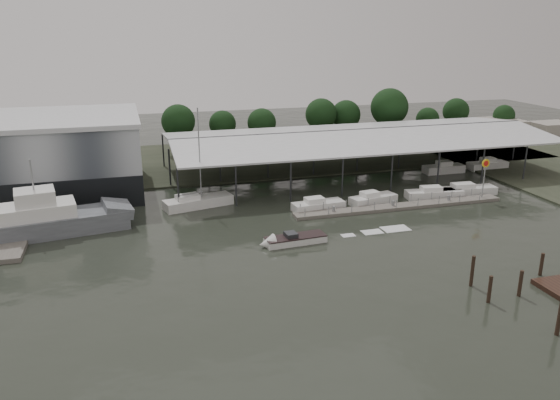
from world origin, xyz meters
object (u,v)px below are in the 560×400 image
object	(u,v)px
shell_fuel_sign	(485,171)
speedboat_underway	(290,240)
grey_trawler	(49,220)
white_sailboat	(197,202)

from	to	relation	value
shell_fuel_sign	speedboat_underway	distance (m)	30.11
shell_fuel_sign	speedboat_underway	xyz separation A→B (m)	(-28.91, -7.62, -3.53)
grey_trawler	white_sailboat	xyz separation A→B (m)	(16.93, 4.92, -0.93)
shell_fuel_sign	grey_trawler	bearing A→B (deg)	177.17
grey_trawler	white_sailboat	size ratio (longest dim) A/B	1.41
shell_fuel_sign	speedboat_underway	world-z (taller)	shell_fuel_sign
grey_trawler	white_sailboat	bearing A→B (deg)	6.77
shell_fuel_sign	grey_trawler	world-z (taller)	grey_trawler
speedboat_underway	white_sailboat	bearing A→B (deg)	-67.44
shell_fuel_sign	white_sailboat	xyz separation A→B (m)	(-36.60, 7.56, -3.27)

